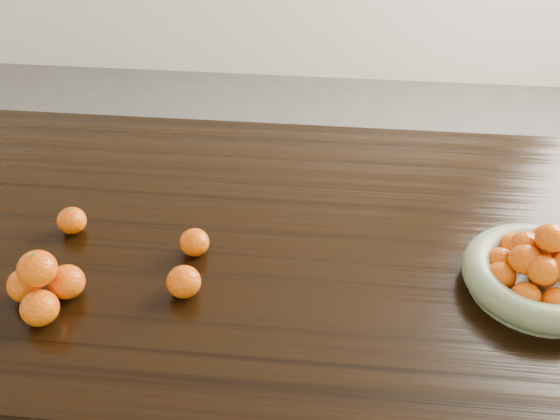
# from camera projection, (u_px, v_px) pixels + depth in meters

# --- Properties ---
(dining_table) EXTENTS (2.00, 1.00, 0.75)m
(dining_table) POSITION_uv_depth(u_px,v_px,m) (283.00, 266.00, 1.40)
(dining_table) COLOR black
(dining_table) RESTS_ON ground
(fruit_bowl) EXTENTS (0.29, 0.29, 0.15)m
(fruit_bowl) POSITION_uv_depth(u_px,v_px,m) (540.00, 273.00, 1.19)
(fruit_bowl) COLOR #717F5D
(fruit_bowl) RESTS_ON dining_table
(orange_pyramid) EXTENTS (0.14, 0.14, 0.12)m
(orange_pyramid) POSITION_uv_depth(u_px,v_px,m) (42.00, 285.00, 1.15)
(orange_pyramid) COLOR #E86206
(orange_pyramid) RESTS_ON dining_table
(loose_orange_0) EXTENTS (0.06, 0.06, 0.06)m
(loose_orange_0) POSITION_uv_depth(u_px,v_px,m) (72.00, 221.00, 1.34)
(loose_orange_0) COLOR #E86206
(loose_orange_0) RESTS_ON dining_table
(loose_orange_1) EXTENTS (0.06, 0.06, 0.06)m
(loose_orange_1) POSITION_uv_depth(u_px,v_px,m) (194.00, 242.00, 1.28)
(loose_orange_1) COLOR #E86206
(loose_orange_1) RESTS_ON dining_table
(loose_orange_2) EXTENTS (0.07, 0.07, 0.06)m
(loose_orange_2) POSITION_uv_depth(u_px,v_px,m) (184.00, 282.00, 1.18)
(loose_orange_2) COLOR #E86206
(loose_orange_2) RESTS_ON dining_table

